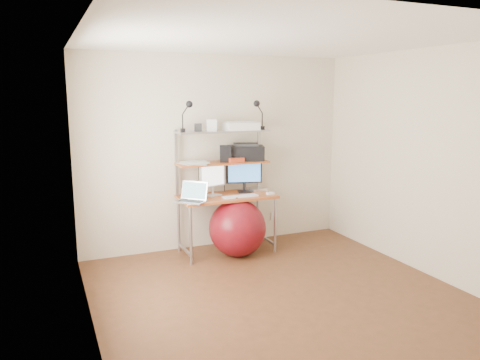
{
  "coord_description": "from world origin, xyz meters",
  "views": [
    {
      "loc": [
        -2.12,
        -3.93,
        2.0
      ],
      "look_at": [
        0.06,
        1.15,
        0.98
      ],
      "focal_mm": 35.0,
      "sensor_mm": 36.0,
      "label": 1
    }
  ],
  "objects_px": {
    "monitor_silver": "(213,178)",
    "monitor_black": "(244,174)",
    "laptop": "(193,197)",
    "printer": "(246,152)",
    "exercise_ball": "(237,228)"
  },
  "relations": [
    {
      "from": "monitor_silver",
      "to": "exercise_ball",
      "type": "distance_m",
      "value": 0.7
    },
    {
      "from": "laptop",
      "to": "printer",
      "type": "distance_m",
      "value": 1.01
    },
    {
      "from": "laptop",
      "to": "monitor_silver",
      "type": "bearing_deg",
      "value": 78.6
    },
    {
      "from": "laptop",
      "to": "printer",
      "type": "height_order",
      "value": "printer"
    },
    {
      "from": "monitor_black",
      "to": "monitor_silver",
      "type": "bearing_deg",
      "value": -159.63
    },
    {
      "from": "monitor_silver",
      "to": "monitor_black",
      "type": "bearing_deg",
      "value": -13.46
    },
    {
      "from": "monitor_black",
      "to": "printer",
      "type": "relative_size",
      "value": 0.88
    },
    {
      "from": "monitor_black",
      "to": "laptop",
      "type": "distance_m",
      "value": 0.85
    },
    {
      "from": "laptop",
      "to": "exercise_ball",
      "type": "xyz_separation_m",
      "value": [
        0.56,
        -0.05,
        -0.43
      ]
    },
    {
      "from": "monitor_silver",
      "to": "printer",
      "type": "height_order",
      "value": "printer"
    },
    {
      "from": "laptop",
      "to": "printer",
      "type": "xyz_separation_m",
      "value": [
        0.83,
        0.32,
        0.46
      ]
    },
    {
      "from": "printer",
      "to": "laptop",
      "type": "bearing_deg",
      "value": -139.66
    },
    {
      "from": "monitor_black",
      "to": "printer",
      "type": "height_order",
      "value": "printer"
    },
    {
      "from": "monitor_silver",
      "to": "monitor_black",
      "type": "distance_m",
      "value": 0.45
    },
    {
      "from": "monitor_silver",
      "to": "monitor_black",
      "type": "height_order",
      "value": "monitor_black"
    }
  ]
}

